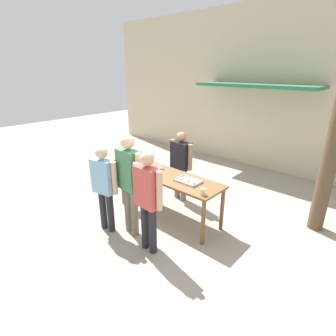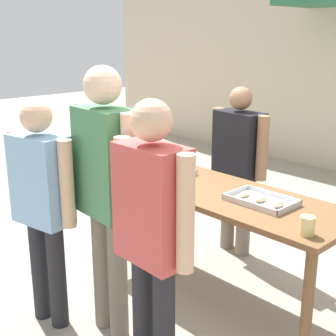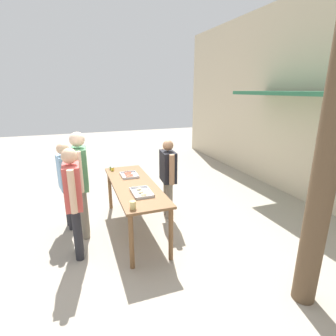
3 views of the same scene
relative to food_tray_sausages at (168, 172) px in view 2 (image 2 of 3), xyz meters
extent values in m
plane|color=#A39989|center=(0.45, -0.01, -0.90)|extent=(24.00, 24.00, 0.00)
cube|color=brown|center=(0.45, -0.01, -0.03)|extent=(2.25, 0.72, 0.04)
cylinder|color=brown|center=(-0.61, -0.31, -0.48)|extent=(0.07, 0.07, 0.85)
cylinder|color=brown|center=(1.51, -0.31, -0.48)|extent=(0.07, 0.07, 0.85)
cylinder|color=brown|center=(-0.61, 0.28, -0.48)|extent=(0.07, 0.07, 0.85)
cube|color=silver|center=(0.00, 0.00, -0.01)|extent=(0.38, 0.31, 0.01)
cube|color=silver|center=(0.00, -0.15, 0.01)|extent=(0.38, 0.01, 0.03)
cube|color=silver|center=(0.00, 0.15, 0.01)|extent=(0.38, 0.01, 0.03)
cube|color=silver|center=(-0.19, 0.00, 0.01)|extent=(0.01, 0.31, 0.03)
cube|color=silver|center=(0.19, 0.00, 0.01)|extent=(0.01, 0.31, 0.03)
cylinder|color=brown|center=(-0.16, 0.00, 0.01)|extent=(0.03, 0.13, 0.03)
cylinder|color=brown|center=(-0.13, 0.00, 0.01)|extent=(0.03, 0.13, 0.03)
cylinder|color=brown|center=(-0.10, 0.00, 0.01)|extent=(0.03, 0.11, 0.02)
cylinder|color=brown|center=(-0.07, 0.00, 0.01)|extent=(0.03, 0.12, 0.02)
cylinder|color=brown|center=(-0.03, 0.00, 0.01)|extent=(0.04, 0.14, 0.02)
cylinder|color=brown|center=(0.00, 0.01, 0.00)|extent=(0.03, 0.14, 0.02)
cylinder|color=brown|center=(0.03, -0.01, 0.01)|extent=(0.03, 0.11, 0.03)
cylinder|color=brown|center=(0.06, -0.01, 0.01)|extent=(0.04, 0.12, 0.03)
cylinder|color=brown|center=(0.09, 0.00, 0.00)|extent=(0.04, 0.15, 0.02)
cylinder|color=brown|center=(0.12, -0.01, 0.01)|extent=(0.03, 0.14, 0.02)
cylinder|color=brown|center=(0.16, 0.00, 0.01)|extent=(0.04, 0.15, 0.03)
cube|color=silver|center=(0.93, 0.00, -0.01)|extent=(0.46, 0.30, 0.01)
cube|color=silver|center=(0.93, -0.14, 0.01)|extent=(0.46, 0.01, 0.03)
cube|color=silver|center=(0.93, 0.15, 0.01)|extent=(0.46, 0.01, 0.03)
cube|color=silver|center=(0.71, 0.00, 0.01)|extent=(0.01, 0.30, 0.03)
cube|color=silver|center=(1.16, 0.00, 0.01)|extent=(0.01, 0.30, 0.03)
ellipsoid|color=beige|center=(0.79, 0.00, 0.01)|extent=(0.06, 0.10, 0.04)
ellipsoid|color=beige|center=(0.93, -0.01, 0.01)|extent=(0.07, 0.11, 0.04)
ellipsoid|color=beige|center=(1.08, 0.00, 0.02)|extent=(0.08, 0.12, 0.05)
cylinder|color=#567A38|center=(-0.54, -0.26, 0.02)|extent=(0.06, 0.06, 0.07)
cylinder|color=#B2B2B7|center=(-0.54, -0.26, 0.06)|extent=(0.06, 0.06, 0.01)
cylinder|color=gold|center=(-0.45, -0.25, 0.02)|extent=(0.06, 0.06, 0.07)
cylinder|color=#B2B2B7|center=(-0.45, -0.25, 0.06)|extent=(0.06, 0.06, 0.01)
cylinder|color=#DBC67A|center=(1.43, -0.25, 0.04)|extent=(0.09, 0.09, 0.11)
cylinder|color=#756B5B|center=(0.05, 0.74, -0.53)|extent=(0.13, 0.13, 0.75)
cylinder|color=#756B5B|center=(0.25, 0.72, -0.53)|extent=(0.13, 0.13, 0.75)
cube|color=black|center=(0.15, 0.73, 0.14)|extent=(0.46, 0.28, 0.59)
sphere|color=#936B4C|center=(0.15, 0.73, 0.56)|extent=(0.20, 0.20, 0.20)
cylinder|color=#936B4C|center=(-0.12, 0.76, 0.16)|extent=(0.10, 0.10, 0.56)
cylinder|color=#936B4C|center=(0.42, 0.71, 0.16)|extent=(0.10, 0.10, 0.56)
cylinder|color=#232328|center=(0.04, -1.11, -0.52)|extent=(0.12, 0.12, 0.77)
cylinder|color=#232328|center=(-0.14, -1.14, -0.52)|extent=(0.12, 0.12, 0.77)
cube|color=#84B2DB|center=(-0.05, -1.12, 0.17)|extent=(0.45, 0.30, 0.61)
sphere|color=#DBAD89|center=(-0.05, -1.12, 0.59)|extent=(0.21, 0.21, 0.21)
cylinder|color=#DBAD89|center=(0.20, -1.08, 0.19)|extent=(0.09, 0.09, 0.58)
cylinder|color=#DBAD89|center=(-0.29, -1.17, 0.19)|extent=(0.09, 0.09, 0.58)
cylinder|color=#232328|center=(1.04, -1.01, -0.50)|extent=(0.12, 0.12, 0.82)
cylinder|color=#232328|center=(0.85, -1.01, -0.50)|extent=(0.12, 0.12, 0.82)
cube|color=#C64C47|center=(0.94, -1.01, 0.24)|extent=(0.42, 0.24, 0.65)
sphere|color=#DBAD89|center=(0.94, -1.01, 0.69)|extent=(0.22, 0.22, 0.22)
cylinder|color=#DBAD89|center=(1.20, -1.01, 0.25)|extent=(0.09, 0.09, 0.61)
cylinder|color=#DBAD89|center=(0.69, -1.00, 0.25)|extent=(0.09, 0.09, 0.61)
cylinder|color=#756B5B|center=(0.45, -0.89, -0.46)|extent=(0.13, 0.13, 0.88)
cylinder|color=#756B5B|center=(0.26, -0.87, -0.46)|extent=(0.13, 0.13, 0.88)
cube|color=#478456|center=(0.36, -0.88, 0.32)|extent=(0.44, 0.26, 0.70)
sphere|color=beige|center=(0.36, -0.88, 0.81)|extent=(0.24, 0.24, 0.24)
cylinder|color=beige|center=(0.62, -0.90, 0.34)|extent=(0.10, 0.10, 0.66)
cylinder|color=beige|center=(0.09, -0.87, 0.34)|extent=(0.10, 0.10, 0.66)
camera|label=1|loc=(3.60, -3.46, 1.92)|focal=28.00mm
camera|label=2|loc=(2.70, -2.55, 1.11)|focal=50.00mm
camera|label=3|loc=(4.71, -0.93, 1.57)|focal=28.00mm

